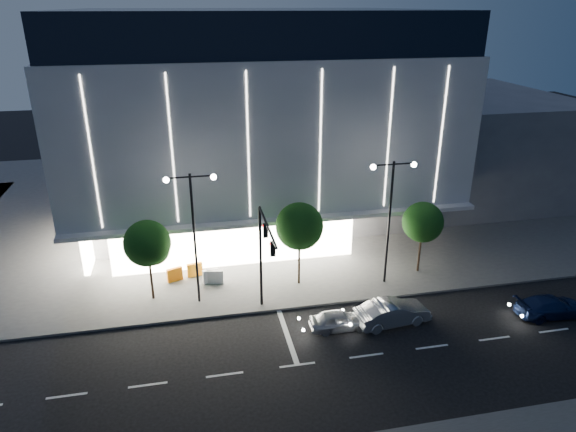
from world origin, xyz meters
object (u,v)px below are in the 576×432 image
at_px(street_lamp_west, 193,221).
at_px(barrier_d, 216,277).
at_px(street_lamp_east, 390,205).
at_px(barrier_a, 175,274).
at_px(tree_left, 148,246).
at_px(tree_mid, 300,229).
at_px(car_lead, 339,320).
at_px(barrier_c, 195,270).
at_px(car_third, 551,306).
at_px(barrier_b, 211,276).
at_px(car_second, 392,313).
at_px(traffic_mast, 264,247).
at_px(tree_right, 423,224).

xyz_separation_m(street_lamp_west, barrier_d, (1.25, 2.15, -5.31)).
bearing_deg(street_lamp_east, street_lamp_west, 180.00).
bearing_deg(barrier_a, barrier_d, -38.08).
relative_size(tree_left, tree_mid, 0.93).
distance_m(car_lead, barrier_c, 11.70).
bearing_deg(car_lead, tree_left, 64.11).
xyz_separation_m(car_third, barrier_d, (-20.58, 8.13, -0.01)).
xyz_separation_m(tree_mid, barrier_a, (-8.59, 2.05, -3.68)).
height_order(barrier_b, barrier_c, same).
relative_size(car_second, barrier_d, 4.27).
xyz_separation_m(street_lamp_east, barrier_d, (-11.75, 2.15, -5.31)).
height_order(street_lamp_east, barrier_c, street_lamp_east).
bearing_deg(barrier_d, tree_left, -155.36).
bearing_deg(barrier_b, street_lamp_west, -124.43).
xyz_separation_m(traffic_mast, tree_left, (-6.97, 3.68, -0.99)).
relative_size(street_lamp_east, barrier_b, 8.18).
bearing_deg(traffic_mast, barrier_b, 121.51).
bearing_deg(tree_right, car_third, -50.34).
height_order(barrier_a, barrier_d, same).
height_order(car_second, barrier_c, car_second).
distance_m(tree_mid, car_third, 16.78).
height_order(car_second, barrier_b, car_second).
relative_size(traffic_mast, barrier_c, 6.43).
distance_m(street_lamp_east, barrier_c, 14.60).
height_order(street_lamp_east, barrier_b, street_lamp_east).
bearing_deg(tree_left, barrier_c, 41.38).
height_order(barrier_a, barrier_b, same).
relative_size(car_lead, car_second, 0.77).
xyz_separation_m(tree_mid, car_lead, (1.18, -5.71, -3.72)).
distance_m(tree_right, barrier_a, 18.00).
xyz_separation_m(tree_left, tree_right, (19.00, -0.00, -0.15)).
bearing_deg(barrier_b, car_lead, -57.40).
relative_size(tree_mid, car_lead, 1.70).
bearing_deg(street_lamp_west, car_third, -15.31).
relative_size(barrier_c, barrier_d, 1.00).
height_order(traffic_mast, barrier_d, traffic_mast).
distance_m(car_third, barrier_c, 23.93).
bearing_deg(traffic_mast, street_lamp_east, 16.48).
height_order(tree_right, car_second, tree_right).
bearing_deg(car_lead, car_third, -94.25).
xyz_separation_m(barrier_a, barrier_b, (2.48, -0.70, 0.00)).
bearing_deg(street_lamp_west, traffic_mast, -33.65).
bearing_deg(traffic_mast, street_lamp_west, 146.35).
bearing_deg(car_third, street_lamp_east, 57.59).
xyz_separation_m(car_lead, barrier_b, (-7.29, 7.06, 0.03)).
height_order(tree_left, car_lead, tree_left).
distance_m(street_lamp_west, tree_left, 3.69).
height_order(traffic_mast, barrier_c, traffic_mast).
bearing_deg(barrier_d, tree_right, 5.27).
relative_size(street_lamp_west, tree_left, 1.57).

